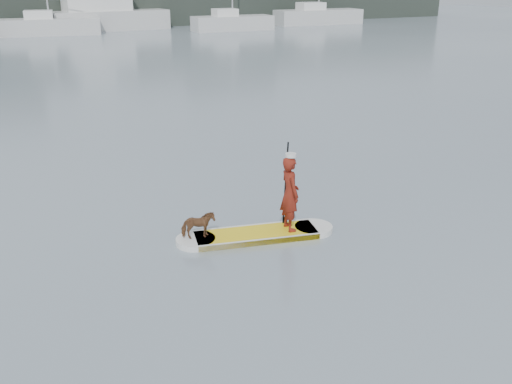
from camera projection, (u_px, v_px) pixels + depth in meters
name	position (u px, v px, depth m)	size (l,w,h in m)	color
ground	(434.00, 229.00, 12.11)	(140.00, 140.00, 0.00)	slate
paddleboard	(256.00, 235.00, 11.72)	(3.25, 1.30, 0.12)	yellow
paddler	(290.00, 194.00, 11.58)	(0.57, 0.37, 1.56)	maroon
white_cap	(291.00, 155.00, 11.28)	(0.22, 0.22, 0.07)	silver
dog	(198.00, 225.00, 11.33)	(0.30, 0.66, 0.56)	#552E1D
paddle	(285.00, 193.00, 11.88)	(0.10, 0.30, 2.00)	black
sailboat_d	(49.00, 25.00, 49.73)	(8.64, 3.64, 12.35)	silver
sailboat_e	(232.00, 22.00, 53.77)	(7.67, 2.67, 11.03)	silver
sailboat_f	(318.00, 15.00, 60.29)	(9.50, 3.09, 14.10)	silver
motor_yacht_a	(104.00, 10.00, 53.61)	(11.19, 4.37, 6.55)	silver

